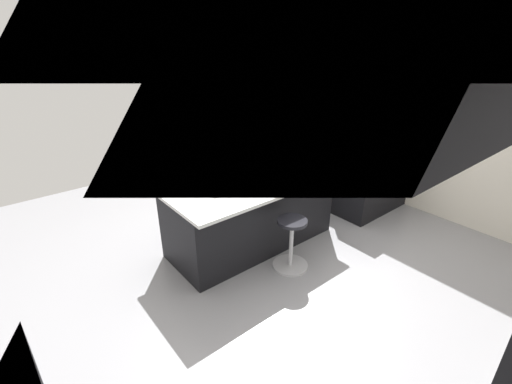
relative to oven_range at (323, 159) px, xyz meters
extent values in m
plane|color=gray|center=(2.47, 1.15, -0.44)|extent=(7.54, 7.54, 0.00)
cube|color=silver|center=(-0.35, 1.15, 0.91)|extent=(0.12, 5.80, 2.71)
cube|color=black|center=(0.00, 1.31, 0.00)|extent=(1.92, 0.60, 0.88)
cube|color=silver|center=(0.00, 1.31, 0.46)|extent=(1.92, 0.60, 0.03)
cube|color=#38383D|center=(-0.24, 1.31, 0.41)|extent=(0.44, 0.36, 0.12)
cylinder|color=#B7B7BC|center=(-0.24, 1.16, 0.61)|extent=(0.02, 0.02, 0.28)
cube|color=#38383D|center=(0.00, 0.00, 0.00)|extent=(0.60, 0.60, 0.88)
cube|color=black|center=(0.00, 0.30, -0.04)|extent=(0.44, 0.01, 0.32)
cube|color=black|center=(2.48, 0.88, 0.01)|extent=(2.22, 0.92, 0.91)
cube|color=silver|center=(2.48, 0.93, 0.49)|extent=(2.28, 1.12, 0.04)
cylinder|color=#B7B7BC|center=(2.45, 1.62, -0.43)|extent=(0.44, 0.44, 0.03)
cylinder|color=#B7B7BC|center=(2.45, 1.62, -0.12)|extent=(0.05, 0.05, 0.60)
cylinder|color=black|center=(2.45, 1.62, 0.20)|extent=(0.36, 0.36, 0.04)
cube|color=tan|center=(2.24, 0.98, 0.52)|extent=(0.36, 0.24, 0.02)
sphere|color=#609E2D|center=(2.28, 0.90, 0.57)|extent=(0.09, 0.09, 0.09)
cylinder|color=silver|center=(3.01, 0.91, 0.62)|extent=(0.06, 0.06, 0.22)
cylinder|color=silver|center=(3.01, 0.91, 0.77)|extent=(0.03, 0.03, 0.08)
cylinder|color=#B7B7BC|center=(3.01, 0.91, 0.81)|extent=(0.03, 0.03, 0.02)
cylinder|color=#334C6B|center=(1.74, 0.88, 0.54)|extent=(0.19, 0.19, 0.07)
cylinder|color=#192635|center=(1.74, 0.88, 0.56)|extent=(0.16, 0.16, 0.05)
camera|label=1|loc=(5.04, 4.12, 2.21)|focal=24.40mm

